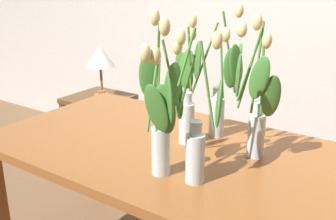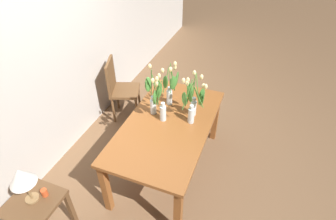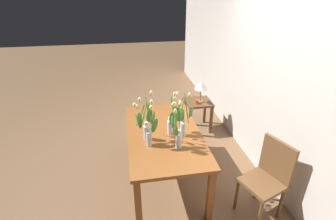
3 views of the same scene
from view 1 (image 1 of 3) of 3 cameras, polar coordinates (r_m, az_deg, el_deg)
The scene contains 9 objects.
dining_table at distance 1.75m, azimuth 0.24°, elevation -7.94°, with size 1.60×0.90×0.74m.
tulip_vase_0 at distance 1.39m, azimuth -1.01°, elevation -1.14°, with size 0.24×0.26×0.59m.
tulip_vase_1 at distance 1.75m, azimuth 7.29°, elevation 2.78°, with size 0.21×0.25×0.59m.
tulip_vase_2 at distance 1.56m, azimuth 12.24°, elevation 1.12°, with size 0.24×0.16×0.57m.
tulip_vase_3 at distance 1.71m, azimuth 2.72°, elevation 1.15°, with size 0.15×0.14×0.54m.
tulip_vase_4 at distance 1.36m, azimuth 3.45°, elevation -2.39°, with size 0.22×0.25×0.58m.
side_table at distance 3.14m, azimuth -9.89°, elevation -0.15°, with size 0.44×0.44×0.55m.
table_lamp at distance 3.02m, azimuth -9.75°, elevation 7.49°, with size 0.22×0.22×0.40m.
pillar_candle at distance 2.98m, azimuth -9.50°, elevation 2.02°, with size 0.06×0.06×0.07m, color #CC4C23.
Camera 1 is at (0.87, -1.30, 1.44)m, focal length 42.30 mm.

